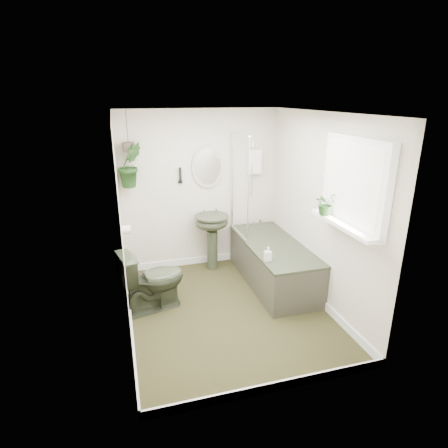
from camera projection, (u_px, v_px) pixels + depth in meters
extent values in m
cube|color=#2B2A1A|center=(227.00, 310.00, 4.56)|extent=(2.30, 2.80, 0.02)
cube|color=white|center=(228.00, 112.00, 3.80)|extent=(2.30, 2.80, 0.02)
cube|color=silver|center=(200.00, 190.00, 5.46)|extent=(2.30, 0.02, 2.30)
cube|color=silver|center=(280.00, 275.00, 2.90)|extent=(2.30, 0.02, 2.30)
cube|color=silver|center=(121.00, 230.00, 3.87)|extent=(0.02, 2.80, 2.30)
cube|color=silver|center=(320.00, 211.00, 4.48)|extent=(0.02, 2.80, 2.30)
cube|color=white|center=(227.00, 306.00, 4.54)|extent=(2.30, 2.80, 0.10)
cube|color=white|center=(254.00, 161.00, 5.47)|extent=(0.20, 0.10, 0.35)
ellipsoid|color=#BAB2A3|center=(208.00, 167.00, 5.33)|extent=(0.46, 0.03, 0.62)
cylinder|color=black|center=(180.00, 175.00, 5.25)|extent=(0.04, 0.04, 0.22)
cylinder|color=white|center=(126.00, 230.00, 4.61)|extent=(0.11, 0.11, 0.11)
cube|color=white|center=(355.00, 183.00, 3.66)|extent=(0.08, 1.00, 0.90)
cube|color=white|center=(344.00, 225.00, 3.78)|extent=(0.18, 1.00, 0.04)
cube|color=white|center=(351.00, 184.00, 3.65)|extent=(0.01, 0.86, 0.76)
imported|color=#2E3524|center=(153.00, 279.00, 4.46)|extent=(0.84, 0.60, 0.77)
imported|color=black|center=(325.00, 203.00, 3.99)|extent=(0.26, 0.24, 0.25)
imported|color=black|center=(130.00, 165.00, 4.91)|extent=(0.38, 0.34, 0.59)
imported|color=#2C2122|center=(268.00, 254.00, 4.48)|extent=(0.08, 0.08, 0.18)
cylinder|color=#4C3F34|center=(129.00, 147.00, 4.83)|extent=(0.16, 0.16, 0.12)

